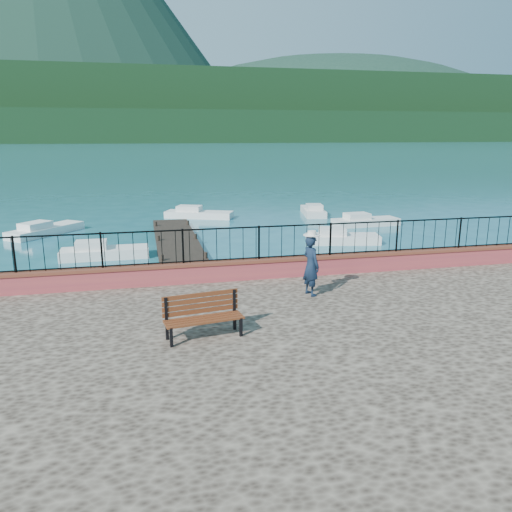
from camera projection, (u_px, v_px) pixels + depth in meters
name	position (u px, v px, depth m)	size (l,w,h in m)	color
ground	(308.00, 370.00, 11.60)	(2000.00, 2000.00, 0.00)	#19596B
parapet	(269.00, 268.00, 14.75)	(28.00, 0.46, 0.58)	#AD403E
railing	(269.00, 243.00, 14.56)	(27.00, 0.05, 0.95)	black
dock	(180.00, 252.00, 22.49)	(2.00, 16.00, 0.30)	#2D231C
far_forest	(145.00, 127.00, 293.42)	(900.00, 60.00, 18.00)	black
foothills	(143.00, 109.00, 347.10)	(900.00, 120.00, 44.00)	black
companion_hill	(333.00, 138.00, 589.19)	(448.00, 384.00, 180.00)	#142D23
park_bench	(204.00, 325.00, 10.40)	(1.70, 0.79, 0.91)	black
person	(311.00, 266.00, 13.01)	(0.58, 0.38, 1.60)	#101E31
hat	(312.00, 233.00, 12.81)	(0.44, 0.44, 0.12)	white
boat_0	(105.00, 249.00, 21.99)	(3.76, 1.30, 0.80)	silver
boat_1	(343.00, 235.00, 24.92)	(3.58, 1.30, 0.80)	silver
boat_2	(366.00, 219.00, 29.67)	(3.96, 1.30, 0.80)	silver
boat_3	(46.00, 227.00, 27.08)	(4.36, 1.30, 0.80)	white
boat_4	(199.00, 212.00, 32.39)	(4.34, 1.30, 0.80)	silver
boat_5	(313.00, 209.00, 33.65)	(3.59, 1.30, 0.80)	silver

